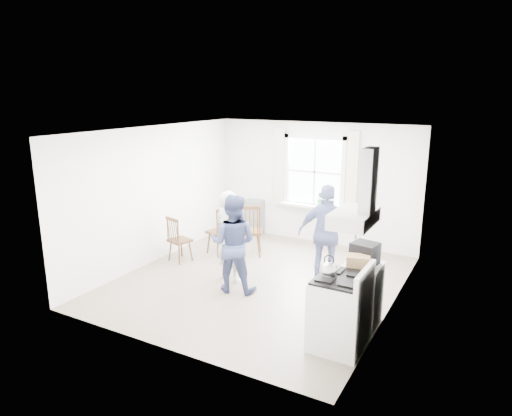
% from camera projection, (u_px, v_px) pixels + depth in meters
% --- Properties ---
extents(room_shell, '(4.62, 5.12, 2.64)m').
position_uv_depth(room_shell, '(259.00, 209.00, 7.66)').
color(room_shell, gray).
rests_on(room_shell, ground).
extents(window_assembly, '(1.88, 0.24, 1.70)m').
position_uv_depth(window_assembly, '(314.00, 176.00, 9.70)').
color(window_assembly, white).
rests_on(window_assembly, room_shell).
extents(range_hood, '(0.45, 0.76, 0.94)m').
position_uv_depth(range_hood, '(359.00, 205.00, 5.40)').
color(range_hood, white).
rests_on(range_hood, room_shell).
extents(shelf_unit, '(0.40, 0.30, 0.80)m').
position_uv_depth(shelf_unit, '(254.00, 217.00, 10.51)').
color(shelf_unit, gray).
rests_on(shelf_unit, ground).
extents(gas_stove, '(0.68, 0.76, 1.12)m').
position_uv_depth(gas_stove, '(340.00, 311.00, 5.82)').
color(gas_stove, white).
rests_on(gas_stove, ground).
extents(kettle, '(0.21, 0.21, 0.30)m').
position_uv_depth(kettle, '(329.00, 270.00, 5.67)').
color(kettle, silver).
rests_on(kettle, gas_stove).
extents(low_cabinet, '(0.50, 0.55, 0.90)m').
position_uv_depth(low_cabinet, '(361.00, 294.00, 6.39)').
color(low_cabinet, white).
rests_on(low_cabinet, ground).
extents(stereo_stack, '(0.39, 0.36, 0.30)m').
position_uv_depth(stereo_stack, '(365.00, 253.00, 6.26)').
color(stereo_stack, black).
rests_on(stereo_stack, low_cabinet).
extents(cardboard_box, '(0.35, 0.29, 0.20)m').
position_uv_depth(cardboard_box, '(358.00, 263.00, 6.07)').
color(cardboard_box, '#A57F50').
rests_on(cardboard_box, low_cabinet).
extents(windsor_chair_a, '(0.60, 0.59, 1.07)m').
position_uv_depth(windsor_chair_a, '(250.00, 225.00, 9.00)').
color(windsor_chair_a, '#442A16').
rests_on(windsor_chair_a, ground).
extents(windsor_chair_b, '(0.47, 0.46, 0.90)m').
position_uv_depth(windsor_chair_b, '(175.00, 235.00, 8.72)').
color(windsor_chair_b, '#442A16').
rests_on(windsor_chair_b, ground).
extents(windsor_chair_c, '(0.52, 0.52, 0.99)m').
position_uv_depth(windsor_chair_c, '(222.00, 226.00, 9.11)').
color(windsor_chair_c, '#442A16').
rests_on(windsor_chair_c, ground).
extents(person_left, '(0.69, 0.69, 1.61)m').
position_uv_depth(person_left, '(229.00, 236.00, 7.81)').
color(person_left, silver).
rests_on(person_left, ground).
extents(person_mid, '(0.96, 0.96, 1.63)m').
position_uv_depth(person_mid, '(233.00, 243.00, 7.41)').
color(person_mid, '#3F4975').
rests_on(person_mid, ground).
extents(person_right, '(1.17, 1.17, 1.71)m').
position_uv_depth(person_right, '(327.00, 234.00, 7.76)').
color(person_right, navy).
rests_on(person_right, ground).
extents(potted_plant, '(0.20, 0.20, 0.31)m').
position_uv_depth(potted_plant, '(321.00, 199.00, 9.64)').
color(potted_plant, '#34753A').
rests_on(potted_plant, window_assembly).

